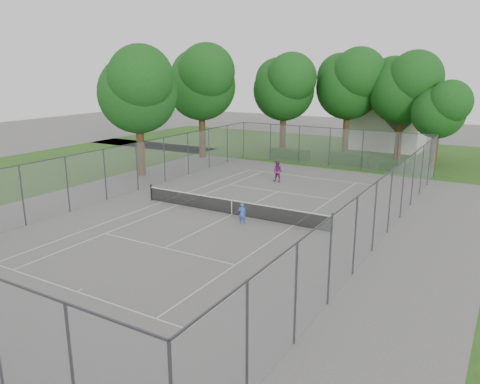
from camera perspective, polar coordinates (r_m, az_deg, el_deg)
The scene contains 18 objects.
ground at distance 28.63m, azimuth -1.02°, elevation -2.76°, with size 120.00×120.00×0.00m, color #615E5C.
grass_far at distance 52.00m, azimuth 14.18°, elevation 4.79°, with size 60.00×20.00×0.00m, color #264D16.
grass_left at distance 43.96m, azimuth -26.29°, elevation 1.92°, with size 16.00×40.00×0.00m, color #264D16.
court_markings at distance 28.62m, azimuth -1.02°, elevation -2.75°, with size 11.03×23.83×0.01m.
tennis_net at distance 28.48m, azimuth -1.02°, elevation -1.78°, with size 12.87×0.10×1.10m.
perimeter_fence at distance 28.13m, azimuth -1.03°, elevation 0.75°, with size 18.08×34.08×3.52m.
tree_far_left at distance 48.73m, azimuth 5.44°, elevation 12.87°, with size 7.14×6.52×10.26m.
tree_far_midleft at distance 49.31m, azimuth 13.19°, elevation 12.96°, with size 7.47×6.82×10.74m.
tree_far_midright at distance 47.76m, azimuth 19.35°, elevation 12.15°, with size 7.19×6.57×10.34m.
tree_far_right at distance 45.35m, azimuth 23.17°, elevation 9.45°, with size 5.40×4.93×7.77m.
tree_side_back at distance 46.58m, azimuth -4.72°, elevation 13.45°, with size 7.67×7.01×11.03m.
tree_side_front at distance 39.06m, azimuth -12.38°, elevation 12.39°, with size 7.31×6.68×10.51m.
hedge_left at distance 46.39m, azimuth 6.09°, elevation 4.59°, with size 3.84×1.15×0.96m, color #194215.
hedge_mid at distance 44.41m, azimuth 13.15°, elevation 3.92°, with size 3.50×1.00×1.10m, color #194215.
hedge_right at distance 43.09m, azimuth 18.27°, elevation 3.02°, with size 2.59×0.95×0.78m, color #194215.
house at distance 54.59m, azimuth 17.53°, elevation 9.17°, with size 7.82×6.06×9.73m.
girl_player at distance 26.75m, azimuth 0.27°, elevation -2.64°, with size 0.45×0.30×1.24m, color blue.
woman_player at distance 36.74m, azimuth 4.62°, elevation 2.48°, with size 0.80×0.63×1.65m, color #712561.
Camera 1 is at (14.30, -23.25, 8.64)m, focal length 35.00 mm.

